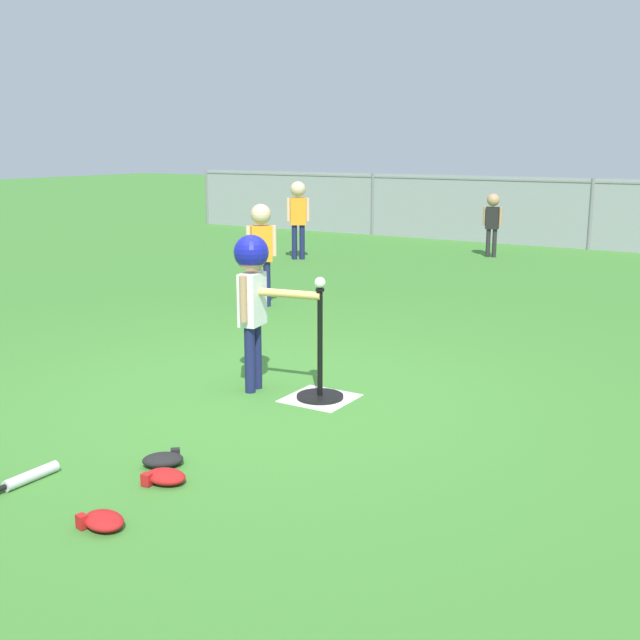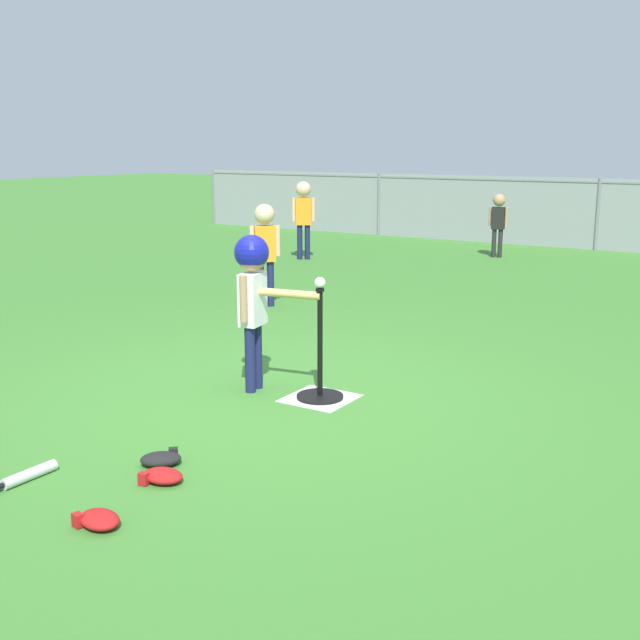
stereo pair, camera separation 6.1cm
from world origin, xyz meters
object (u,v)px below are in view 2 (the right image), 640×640
Objects in this scene: fielder_deep_center at (303,209)px; glove_near_bats at (99,519)px; baseball_on_tee at (320,283)px; glove_tossed_aside at (161,459)px; batter_child at (253,281)px; fielder_near_left at (265,241)px; fielder_deep_left at (498,217)px; spare_bat_silver at (18,479)px; glove_outfield_drop at (162,476)px; batting_tee at (320,380)px.

glove_near_bats is (3.90, -7.58, -0.71)m from fielder_deep_center.
glove_tossed_aside is at bearing -94.57° from baseball_on_tee.
baseball_on_tee is 0.50m from batter_child.
fielder_deep_left is at bearing 80.93° from fielder_near_left.
baseball_on_tee is 0.12× the size of spare_bat_silver.
glove_near_bats reaches higher than spare_bat_silver.
baseball_on_tee is 3.19m from fielder_near_left.
glove_outfield_drop is (-0.09, 0.51, 0.00)m from glove_near_bats.
glove_outfield_drop is at bearing 100.34° from glove_near_bats.
batting_tee is at bearing -79.13° from fielder_deep_left.
batting_tee reaches higher than glove_near_bats.
batting_tee is 0.67m from baseball_on_tee.
batter_child is 1.14× the size of fielder_deep_left.
glove_tossed_aside is (2.05, -3.77, -0.66)m from fielder_near_left.
fielder_deep_left reaches higher than batting_tee.
fielder_deep_center is (-3.76, 5.48, -0.06)m from baseball_on_tee.
batting_tee is at bearing -47.19° from fielder_near_left.
batter_child reaches higher than batting_tee.
fielder_near_left is 1.13× the size of fielder_deep_left.
glove_near_bats is 1.05× the size of glove_outfield_drop.
batter_child is at bearing -170.37° from batting_tee.
glove_tossed_aside is 0.23m from glove_outfield_drop.
glove_outfield_drop is (0.05, -1.59, -0.77)m from baseball_on_tee.
batting_tee is 6.67m from fielder_deep_center.
fielder_deep_center is 7.84m from glove_tossed_aside.
fielder_deep_center is at bearing 117.22° from glove_near_bats.
fielder_deep_center is at bearing 113.18° from spare_bat_silver.
fielder_deep_center is at bearing -143.61° from fielder_deep_left.
fielder_deep_left is (-1.39, 7.23, 0.49)m from batting_tee.
batting_tee is 3.25× the size of glove_outfield_drop.
spare_bat_silver is (0.83, -9.23, -0.59)m from fielder_deep_left.
baseball_on_tee is (-0.00, 0.00, 0.67)m from batting_tee.
glove_near_bats is at bearing -72.72° from batter_child.
batter_child is at bearing -55.28° from fielder_near_left.
batting_tee is 3.09× the size of glove_near_bats.
glove_outfield_drop is (3.81, -7.07, -0.71)m from fielder_deep_center.
baseball_on_tee is at bearing 93.82° from glove_near_bats.
glove_tossed_aside is 1.15× the size of glove_outfield_drop.
glove_near_bats is (0.14, -2.10, -0.77)m from baseball_on_tee.
spare_bat_silver is (-0.56, -2.00, -0.10)m from batting_tee.
baseball_on_tee is 0.08× the size of fielder_deep_left.
fielder_deep_center is (-3.76, 5.48, 0.61)m from batting_tee.
glove_outfield_drop is at bearing -80.76° from fielder_deep_left.
fielder_deep_left is (-1.39, 7.23, -0.19)m from baseball_on_tee.
batting_tee is at bearing -55.54° from fielder_deep_center.
baseball_on_tee is 1.77m from glove_outfield_drop.
fielder_near_left is 1.72× the size of spare_bat_silver.
spare_bat_silver is (1.61, -4.34, -0.67)m from fielder_near_left.
glove_outfield_drop reaches higher than spare_bat_silver.
spare_bat_silver is 0.73m from glove_tossed_aside.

